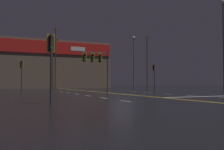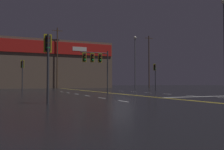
{
  "view_description": "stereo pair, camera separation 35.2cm",
  "coord_description": "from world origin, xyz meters",
  "px_view_note": "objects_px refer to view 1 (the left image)",
  "views": [
    {
      "loc": [
        -11.1,
        -22.55,
        1.09
      ],
      "look_at": [
        0.0,
        2.51,
        2.0
      ],
      "focal_mm": 40.0,
      "sensor_mm": 36.0,
      "label": 1
    },
    {
      "loc": [
        -10.77,
        -22.69,
        1.09
      ],
      "look_at": [
        0.0,
        2.51,
        2.0
      ],
      "focal_mm": 40.0,
      "sensor_mm": 36.0,
      "label": 2
    }
  ],
  "objects_px": {
    "traffic_signal_median": "(96,60)",
    "streetlight_median_approach": "(224,34)",
    "traffic_signal_corner_northwest": "(22,68)",
    "traffic_signal_corner_southwest": "(51,52)",
    "traffic_signal_corner_northeast": "(154,71)",
    "streetlight_far_left": "(134,56)"
  },
  "relations": [
    {
      "from": "traffic_signal_corner_southwest",
      "to": "traffic_signal_corner_northwest",
      "type": "bearing_deg",
      "value": 90.5
    },
    {
      "from": "traffic_signal_corner_northeast",
      "to": "traffic_signal_corner_southwest",
      "type": "xyz_separation_m",
      "value": [
        -18.55,
        -18.2,
        -0.2
      ]
    },
    {
      "from": "traffic_signal_corner_northwest",
      "to": "traffic_signal_corner_southwest",
      "type": "xyz_separation_m",
      "value": [
        0.17,
        -19.1,
        -0.17
      ]
    },
    {
      "from": "traffic_signal_median",
      "to": "streetlight_median_approach",
      "type": "height_order",
      "value": "streetlight_median_approach"
    },
    {
      "from": "traffic_signal_median",
      "to": "streetlight_far_left",
      "type": "bearing_deg",
      "value": 50.69
    },
    {
      "from": "traffic_signal_median",
      "to": "traffic_signal_corner_northeast",
      "type": "height_order",
      "value": "traffic_signal_median"
    },
    {
      "from": "traffic_signal_corner_northwest",
      "to": "streetlight_median_approach",
      "type": "xyz_separation_m",
      "value": [
        21.13,
        -11.65,
        3.84
      ]
    },
    {
      "from": "traffic_signal_corner_northeast",
      "to": "traffic_signal_corner_northwest",
      "type": "relative_size",
      "value": 1.01
    },
    {
      "from": "streetlight_median_approach",
      "to": "streetlight_far_left",
      "type": "distance_m",
      "value": 21.28
    },
    {
      "from": "traffic_signal_corner_southwest",
      "to": "streetlight_median_approach",
      "type": "distance_m",
      "value": 22.6
    },
    {
      "from": "traffic_signal_median",
      "to": "traffic_signal_corner_northeast",
      "type": "relative_size",
      "value": 1.15
    },
    {
      "from": "traffic_signal_corner_southwest",
      "to": "streetlight_median_approach",
      "type": "xyz_separation_m",
      "value": [
        20.96,
        7.45,
        4.01
      ]
    },
    {
      "from": "traffic_signal_corner_northeast",
      "to": "streetlight_far_left",
      "type": "distance_m",
      "value": 11.33
    },
    {
      "from": "traffic_signal_median",
      "to": "streetlight_far_left",
      "type": "distance_m",
      "value": 22.48
    },
    {
      "from": "traffic_signal_corner_northeast",
      "to": "traffic_signal_median",
      "type": "bearing_deg",
      "value": -150.31
    },
    {
      "from": "streetlight_far_left",
      "to": "traffic_signal_corner_northeast",
      "type": "bearing_deg",
      "value": -102.49
    },
    {
      "from": "traffic_signal_median",
      "to": "traffic_signal_corner_northeast",
      "type": "distance_m",
      "value": 13.59
    },
    {
      "from": "traffic_signal_median",
      "to": "streetlight_median_approach",
      "type": "xyz_separation_m",
      "value": [
        14.2,
        -4.03,
        3.22
      ]
    },
    {
      "from": "traffic_signal_median",
      "to": "traffic_signal_corner_northwest",
      "type": "relative_size",
      "value": 1.16
    },
    {
      "from": "streetlight_far_left",
      "to": "traffic_signal_median",
      "type": "bearing_deg",
      "value": -129.31
    },
    {
      "from": "traffic_signal_corner_northwest",
      "to": "streetlight_median_approach",
      "type": "distance_m",
      "value": 24.43
    },
    {
      "from": "traffic_signal_corner_northwest",
      "to": "streetlight_median_approach",
      "type": "relative_size",
      "value": 0.37
    }
  ]
}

